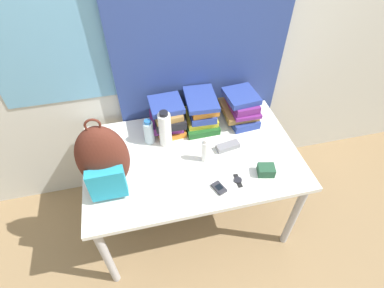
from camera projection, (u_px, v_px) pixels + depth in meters
name	position (u px, v px, depth m)	size (l,w,h in m)	color
ground_plane	(206.00, 265.00, 2.10)	(12.00, 12.00, 0.00)	#8C704C
wall_back	(172.00, 36.00, 1.84)	(6.00, 0.06, 2.50)	beige
curtain_blue	(202.00, 37.00, 1.83)	(1.14, 0.04, 2.50)	navy
desk	(192.00, 163.00, 1.94)	(1.34, 0.84, 0.70)	silver
backpack	(104.00, 161.00, 1.57)	(0.27, 0.21, 0.50)	#512319
book_stack_left	(167.00, 116.00, 1.98)	(0.23, 0.27, 0.23)	orange
book_stack_center	(201.00, 112.00, 2.01)	(0.22, 0.29, 0.23)	#1E5623
book_stack_right	(241.00, 107.00, 2.06)	(0.23, 0.30, 0.21)	navy
water_bottle	(149.00, 132.00, 1.91)	(0.06, 0.06, 0.18)	silver
sports_bottle	(165.00, 129.00, 1.87)	(0.08, 0.08, 0.26)	white
sunscreen_bottle	(205.00, 151.00, 1.80)	(0.04, 0.04, 0.17)	white
cell_phone	(219.00, 188.00, 1.70)	(0.08, 0.10, 0.02)	#2D2D33
sunglasses_case	(228.00, 146.00, 1.92)	(0.16, 0.08, 0.04)	gray
camera_pouch	(266.00, 170.00, 1.76)	(0.11, 0.10, 0.06)	#234C33
wristwatch	(238.00, 180.00, 1.74)	(0.04, 0.10, 0.01)	black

